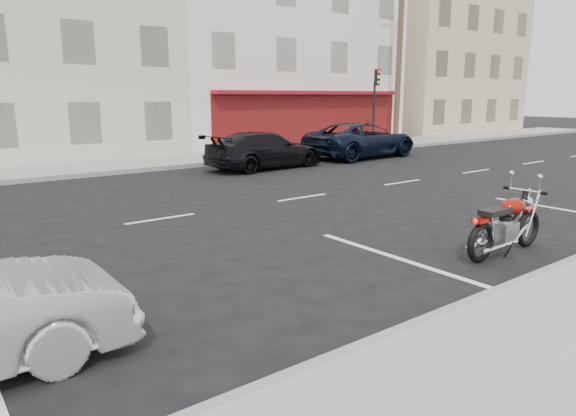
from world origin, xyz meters
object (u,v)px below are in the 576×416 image
(traffic_light, at_px, (375,97))
(car_far, at_px, (264,150))
(fire_hydrant, at_px, (351,138))
(motorcycle, at_px, (529,220))
(suv_far, at_px, (361,140))
(utility_pole, at_px, (399,55))

(traffic_light, relative_size, car_far, 0.81)
(fire_hydrant, bearing_deg, motorcycle, -123.63)
(car_far, bearing_deg, traffic_light, -75.92)
(fire_hydrant, distance_m, car_far, 8.31)
(fire_hydrant, height_order, car_far, car_far)
(suv_far, height_order, car_far, suv_far)
(utility_pole, distance_m, traffic_light, 2.97)
(suv_far, bearing_deg, utility_pole, -65.83)
(traffic_light, relative_size, motorcycle, 1.78)
(motorcycle, bearing_deg, car_far, 79.66)
(traffic_light, relative_size, fire_hydrant, 5.28)
(utility_pole, bearing_deg, fire_hydrant, -178.36)
(utility_pole, distance_m, suv_far, 7.66)
(car_far, bearing_deg, motorcycle, 165.01)
(utility_pole, distance_m, motorcycle, 20.06)
(traffic_light, bearing_deg, car_far, -161.07)
(traffic_light, xyz_separation_m, car_far, (-9.12, -3.13, -1.88))
(utility_pole, bearing_deg, car_far, -163.02)
(suv_far, bearing_deg, fire_hydrant, -41.21)
(motorcycle, xyz_separation_m, car_far, (2.00, 11.17, 0.19))
(fire_hydrant, height_order, motorcycle, motorcycle)
(fire_hydrant, bearing_deg, suv_far, -127.27)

